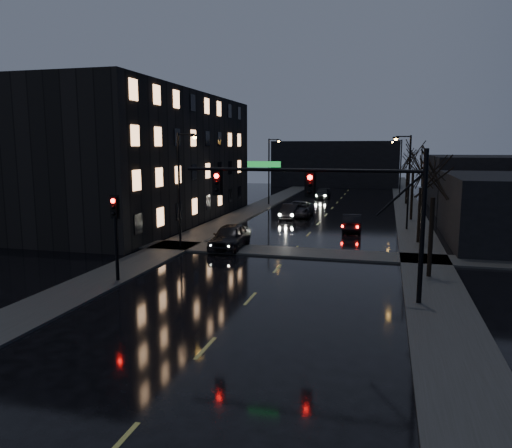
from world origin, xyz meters
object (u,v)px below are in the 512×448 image
Objects in this scene: lead_car at (352,222)px; oncoming_car_b at (290,211)px; oncoming_car_c at (299,209)px; oncoming_car_d at (323,194)px; oncoming_car_a at (230,237)px.

oncoming_car_b is at bearing -46.37° from lead_car.
lead_car reaches higher than oncoming_car_b.
oncoming_car_d is (0.15, 18.03, -0.11)m from oncoming_car_c.
oncoming_car_a is at bearing -91.59° from oncoming_car_b.
lead_car is at bearing 50.97° from oncoming_car_a.
oncoming_car_c is at bearing 83.09° from oncoming_car_a.
oncoming_car_b is 0.77× the size of oncoming_car_c.
lead_car is (5.67, -25.58, 0.06)m from oncoming_car_d.
oncoming_car_a is 1.15× the size of lead_car.
oncoming_car_d is at bearing 86.03° from oncoming_car_a.
oncoming_car_b is 8.72m from lead_car.
oncoming_car_a is at bearing -93.46° from oncoming_car_d.
lead_car is at bearing -39.49° from oncoming_car_b.
oncoming_car_d is (2.04, 35.32, -0.19)m from oncoming_car_a.
lead_car is at bearing -55.25° from oncoming_car_c.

